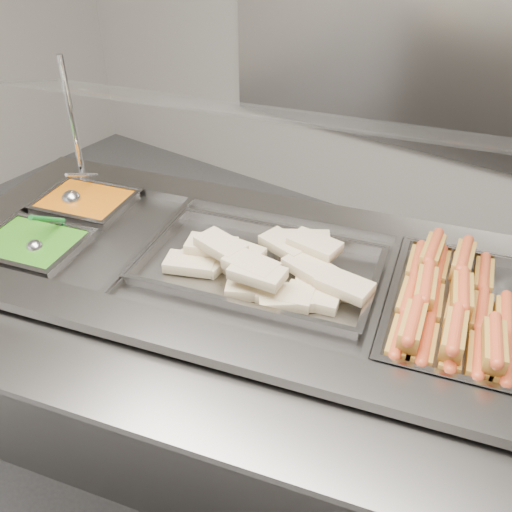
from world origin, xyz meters
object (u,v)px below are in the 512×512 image
Objects in this scene: sneeze_guard at (266,117)px; serving_spoon at (38,243)px; ladle at (72,198)px; pan_wraps at (259,270)px; steam_counter at (242,366)px; pan_hotdogs at (454,317)px.

sneeze_guard reaches higher than serving_spoon.
pan_wraps is at bearing 4.80° from ladle.
serving_spoon is (-0.56, -0.57, -0.40)m from sneeze_guard.
pan_wraps is at bearing 27.26° from serving_spoon.
steam_counter is 11.50× the size of serving_spoon.
pan_hotdogs is at bearing 21.64° from serving_spoon.
steam_counter is 0.83m from pan_hotdogs.
serving_spoon is (-0.62, -0.34, 0.51)m from steam_counter.
ladle reaches higher than pan_wraps.
pan_hotdogs is 0.63m from pan_wraps.
sneeze_guard is at bearing 45.67° from serving_spoon.
sneeze_guard reaches higher than pan_hotdogs.
steam_counter is at bearing 28.44° from serving_spoon.
sneeze_guard is 2.20× the size of pan_wraps.
ladle is at bearing -157.94° from sneeze_guard.
ladle is 0.32m from serving_spoon.
serving_spoon is at bearing -134.33° from sneeze_guard.
serving_spoon is (0.16, -0.28, 0.00)m from ladle.
pan_wraps is (-0.61, -0.16, 0.02)m from pan_hotdogs.
sneeze_guard reaches higher than ladle.
serving_spoon reaches higher than ladle.
pan_wraps is 0.77m from serving_spoon.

